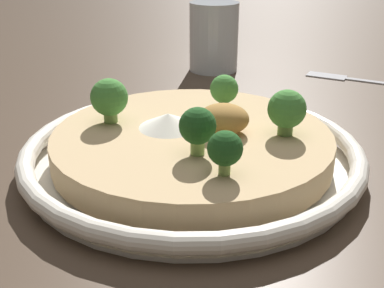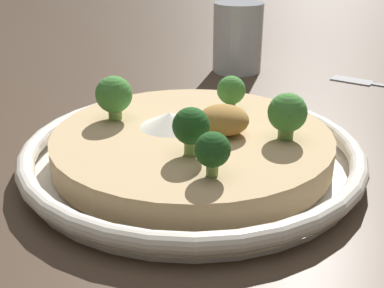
{
  "view_description": "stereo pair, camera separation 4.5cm",
  "coord_description": "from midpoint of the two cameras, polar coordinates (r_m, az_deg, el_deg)",
  "views": [
    {
      "loc": [
        -0.03,
        0.41,
        0.2
      ],
      "look_at": [
        0.0,
        0.0,
        0.02
      ],
      "focal_mm": 45.0,
      "sensor_mm": 36.0,
      "label": 1
    },
    {
      "loc": [
        -0.08,
        0.4,
        0.2
      ],
      "look_at": [
        0.0,
        0.0,
        0.02
      ],
      "focal_mm": 45.0,
      "sensor_mm": 36.0,
      "label": 2
    }
  ],
  "objects": [
    {
      "name": "crispy_onion_garnish",
      "position": [
        0.43,
        6.67,
        2.68
      ],
      "size": [
        0.05,
        0.04,
        0.03
      ],
      "color": "#A37538",
      "rests_on": "risotto_bowl"
    },
    {
      "name": "cheese_sprinkle",
      "position": [
        0.45,
        0.16,
        2.87
      ],
      "size": [
        0.06,
        0.06,
        0.01
      ],
      "color": "white",
      "rests_on": "risotto_bowl"
    },
    {
      "name": "ground_plane",
      "position": [
        0.45,
        2.81,
        -2.42
      ],
      "size": [
        6.0,
        6.0,
        0.0
      ],
      "primitive_type": "plane",
      "color": "#47382B"
    },
    {
      "name": "risotto_bowl",
      "position": [
        0.45,
        2.85,
        -0.62
      ],
      "size": [
        0.31,
        0.31,
        0.03
      ],
      "color": "silver",
      "rests_on": "ground_plane"
    },
    {
      "name": "broccoli_back",
      "position": [
        0.39,
        3.18,
        1.92
      ],
      "size": [
        0.03,
        0.03,
        0.04
      ],
      "color": "#84A856",
      "rests_on": "risotto_bowl"
    },
    {
      "name": "drinking_glass",
      "position": [
        0.75,
        7.17,
        12.38
      ],
      "size": [
        0.07,
        0.07,
        0.1
      ],
      "color": "silver",
      "rests_on": "ground_plane"
    },
    {
      "name": "broccoli_front_right",
      "position": [
        0.47,
        -6.54,
        5.7
      ],
      "size": [
        0.04,
        0.04,
        0.04
      ],
      "color": "#759E4C",
      "rests_on": "risotto_bowl"
    },
    {
      "name": "broccoli_left",
      "position": [
        0.43,
        14.16,
        3.58
      ],
      "size": [
        0.03,
        0.03,
        0.04
      ],
      "color": "#668E47",
      "rests_on": "risotto_bowl"
    },
    {
      "name": "broccoli_back_left",
      "position": [
        0.35,
        6.05,
        -0.87
      ],
      "size": [
        0.03,
        0.03,
        0.03
      ],
      "color": "#84A856",
      "rests_on": "risotto_bowl"
    },
    {
      "name": "fork_utensil",
      "position": [
        0.74,
        23.42,
        6.41
      ],
      "size": [
        0.18,
        0.09,
        0.0
      ],
      "rotation": [
        0.0,
        0.0,
        -0.41
      ],
      "color": "#B7B7BC",
      "rests_on": "ground_plane"
    },
    {
      "name": "broccoli_front_left",
      "position": [
        0.49,
        7.26,
        6.23
      ],
      "size": [
        0.03,
        0.03,
        0.03
      ],
      "color": "#84A856",
      "rests_on": "risotto_bowl"
    }
  ]
}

